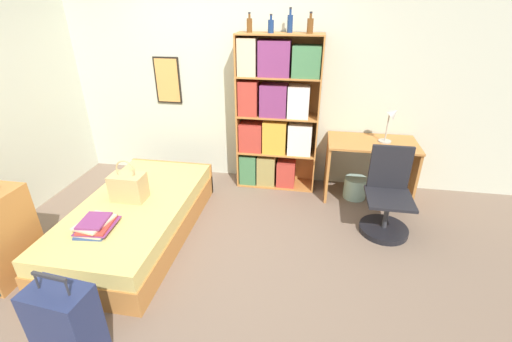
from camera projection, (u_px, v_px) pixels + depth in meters
ground_plane at (199, 240)px, 3.53m from camera, size 14.00×14.00×0.00m
wall_back at (230, 81)px, 4.35m from camera, size 10.00×0.09×2.60m
bed at (138, 217)px, 3.55m from camera, size 1.04×2.00×0.40m
handbag at (128, 187)px, 3.44m from camera, size 0.33×0.21×0.43m
book_stack_on_bed at (96, 225)px, 3.01m from camera, size 0.33×0.36×0.10m
suitcase at (66, 326)px, 2.24m from camera, size 0.43×0.28×0.74m
bookcase at (274, 115)px, 4.21m from camera, size 1.00×0.34×1.90m
bottle_green at (249, 25)px, 3.79m from camera, size 0.06×0.06×0.21m
bottle_brown at (271, 26)px, 3.73m from camera, size 0.07×0.07×0.19m
bottle_clear at (290, 23)px, 3.77m from camera, size 0.06×0.06×0.26m
bottle_blue at (310, 25)px, 3.67m from camera, size 0.07×0.07×0.22m
desk at (370, 160)px, 4.13m from camera, size 1.03×0.60×0.73m
desk_lamp at (392, 118)px, 3.89m from camera, size 0.20×0.15×0.43m
desk_chair at (386, 207)px, 3.59m from camera, size 0.50×0.50×0.90m
waste_bin at (355, 188)px, 4.26m from camera, size 0.28×0.28×0.26m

